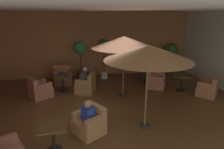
# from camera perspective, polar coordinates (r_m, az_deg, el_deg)

# --- Properties ---
(ground_plane) EXTENTS (10.56, 9.10, 0.02)m
(ground_plane) POSITION_cam_1_polar(r_m,az_deg,el_deg) (7.30, 0.73, -10.06)
(ground_plane) COLOR brown
(wall_back_brick) EXTENTS (10.56, 0.08, 3.41)m
(wall_back_brick) POSITION_cam_1_polar(r_m,az_deg,el_deg) (11.08, -4.30, 8.43)
(wall_back_brick) COLOR #A06741
(wall_back_brick) RESTS_ON ground_plane
(ceiling_slab) EXTENTS (10.56, 9.10, 0.06)m
(ceiling_slab) POSITION_cam_1_polar(r_m,az_deg,el_deg) (6.53, 0.85, 18.16)
(ceiling_slab) COLOR silver
(ceiling_slab) RESTS_ON wall_back_brick
(cafe_table_front_left) EXTENTS (0.69, 0.69, 0.69)m
(cafe_table_front_left) POSITION_cam_1_polar(r_m,az_deg,el_deg) (9.10, -13.76, -1.50)
(cafe_table_front_left) COLOR black
(cafe_table_front_left) RESTS_ON ground_plane
(armchair_front_left_north) EXTENTS (1.04, 1.01, 0.87)m
(armchair_front_left_north) POSITION_cam_1_polar(r_m,az_deg,el_deg) (8.72, -19.78, -4.13)
(armchair_front_left_north) COLOR #A96656
(armchair_front_left_north) RESTS_ON ground_plane
(armchair_front_left_east) EXTENTS (0.98, 0.99, 0.86)m
(armchair_front_left_east) POSITION_cam_1_polar(r_m,az_deg,el_deg) (8.80, -7.25, -3.11)
(armchair_front_left_east) COLOR #A47A46
(armchair_front_left_east) RESTS_ON ground_plane
(armchair_front_left_south) EXTENTS (0.85, 0.81, 0.88)m
(armchair_front_left_south) POSITION_cam_1_polar(r_m,az_deg,el_deg) (10.19, -13.77, -0.75)
(armchair_front_left_south) COLOR #AF6A4D
(armchair_front_left_south) RESTS_ON ground_plane
(cafe_table_front_right) EXTENTS (0.68, 0.68, 0.69)m
(cafe_table_front_right) POSITION_cam_1_polar(r_m,az_deg,el_deg) (9.43, 18.96, -1.37)
(cafe_table_front_right) COLOR black
(cafe_table_front_right) RESTS_ON ground_plane
(armchair_front_right_north) EXTENTS (1.08, 1.08, 0.86)m
(armchair_front_right_north) POSITION_cam_1_polar(r_m,az_deg,el_deg) (9.27, 25.53, -3.65)
(armchair_front_right_north) COLOR #A96D46
(armchair_front_right_north) RESTS_ON ground_plane
(armchair_front_right_east) EXTENTS (1.08, 1.08, 0.87)m
(armchair_front_right_east) POSITION_cam_1_polar(r_m,az_deg,el_deg) (9.57, 12.08, -1.76)
(armchair_front_right_east) COLOR #B36D55
(armchair_front_right_east) RESTS_ON ground_plane
(cafe_table_mid_center) EXTENTS (0.68, 0.68, 0.69)m
(cafe_table_mid_center) POSITION_cam_1_polar(r_m,az_deg,el_deg) (5.30, -16.38, -15.29)
(cafe_table_mid_center) COLOR black
(cafe_table_mid_center) RESTS_ON ground_plane
(armchair_mid_center_east) EXTENTS (1.01, 1.03, 0.81)m
(armchair_mid_center_east) POSITION_cam_1_polar(r_m,az_deg,el_deg) (5.90, -6.31, -13.60)
(armchair_mid_center_east) COLOR #AD784D
(armchair_mid_center_east) RESTS_ON ground_plane
(patio_umbrella_tall_red) EXTENTS (2.45, 2.45, 2.48)m
(patio_umbrella_tall_red) POSITION_cam_1_polar(r_m,az_deg,el_deg) (5.61, 10.19, 6.01)
(patio_umbrella_tall_red) COLOR #2D2D2D
(patio_umbrella_tall_red) RESTS_ON ground_plane
(patio_umbrella_center_beige) EXTENTS (2.56, 2.56, 2.46)m
(patio_umbrella_center_beige) POSITION_cam_1_polar(r_m,az_deg,el_deg) (7.95, 3.35, 9.09)
(patio_umbrella_center_beige) COLOR #2D2D2D
(patio_umbrella_center_beige) RESTS_ON ground_plane
(potted_tree_left_corner) EXTENTS (0.80, 0.80, 1.77)m
(potted_tree_left_corner) POSITION_cam_1_polar(r_m,az_deg,el_deg) (11.56, 16.26, 5.97)
(potted_tree_left_corner) COLOR #3C2B29
(potted_tree_left_corner) RESTS_ON ground_plane
(potted_tree_mid_left) EXTENTS (0.61, 0.61, 1.61)m
(potted_tree_mid_left) POSITION_cam_1_polar(r_m,az_deg,el_deg) (10.30, 8.93, 4.37)
(potted_tree_mid_left) COLOR #373236
(potted_tree_mid_left) RESTS_ON ground_plane
(potted_tree_mid_right) EXTENTS (0.69, 0.69, 2.07)m
(potted_tree_mid_right) POSITION_cam_1_polar(r_m,az_deg,el_deg) (10.45, -2.36, 6.79)
(potted_tree_mid_right) COLOR silver
(potted_tree_mid_right) RESTS_ON ground_plane
(potted_tree_right_corner) EXTENTS (0.66, 0.66, 1.95)m
(potted_tree_right_corner) POSITION_cam_1_polar(r_m,az_deg,el_deg) (10.64, -8.94, 5.93)
(potted_tree_right_corner) COLOR #3D332A
(potted_tree_right_corner) RESTS_ON ground_plane
(patron_blue_shirt) EXTENTS (0.39, 0.42, 0.61)m
(patron_blue_shirt) POSITION_cam_1_polar(r_m,az_deg,el_deg) (5.71, -6.75, -10.54)
(patron_blue_shirt) COLOR #253D9B
(patron_blue_shirt) RESTS_ON ground_plane
(patron_by_window) EXTENTS (0.37, 0.46, 0.69)m
(patron_by_window) POSITION_cam_1_polar(r_m,az_deg,el_deg) (8.68, -7.62, -0.52)
(patron_by_window) COLOR #373236
(patron_by_window) RESTS_ON ground_plane
(iced_drink_cup) EXTENTS (0.08, 0.08, 0.11)m
(iced_drink_cup) POSITION_cam_1_polar(r_m,az_deg,el_deg) (9.11, -13.54, 0.07)
(iced_drink_cup) COLOR white
(iced_drink_cup) RESTS_ON cafe_table_front_left
(open_laptop) EXTENTS (0.32, 0.23, 0.20)m
(open_laptop) POSITION_cam_1_polar(r_m,az_deg,el_deg) (9.06, -14.06, -0.09)
(open_laptop) COLOR #9EA0A5
(open_laptop) RESTS_ON cafe_table_front_left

